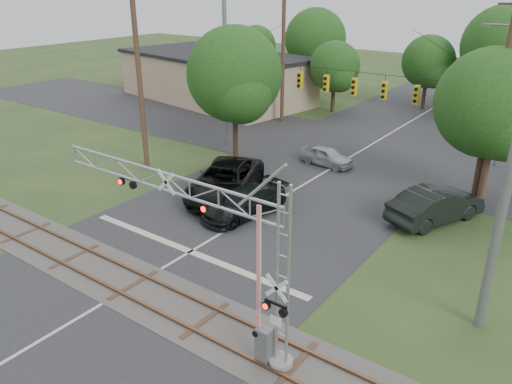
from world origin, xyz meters
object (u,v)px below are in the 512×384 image
Objects in this scene: traffic_signal_span at (352,85)px; pickup_black at (225,181)px; car_dark at (244,202)px; sedan_silver at (326,156)px; commercial_building at (215,77)px; crossing_gantry at (206,232)px; streetlight at (507,89)px.

pickup_black is at bearing -114.02° from traffic_signal_span.
pickup_black is 1.35× the size of car_dark.
traffic_signal_span is at bearing 93.64° from car_dark.
commercial_building is (-19.67, 11.46, 1.78)m from sedan_silver.
crossing_gantry is at bearing -158.68° from sedan_silver.
sedan_silver is at bearing 105.90° from crossing_gantry.
sedan_silver is 0.41× the size of streetlight.
traffic_signal_span is 2.76× the size of pickup_black.
crossing_gantry is 1.48× the size of pickup_black.
traffic_signal_span is at bearing 45.17° from pickup_black.
sedan_silver is at bearing 54.29° from pickup_black.
crossing_gantry is at bearing -40.59° from commercial_building.
traffic_signal_span is 10.31m from pickup_black.
crossing_gantry reaches higher than car_dark.
streetlight is at bearing 39.99° from traffic_signal_span.
streetlight is (11.58, 14.95, 4.30)m from pickup_black.
car_dark is at bearing -172.92° from sedan_silver.
crossing_gantry is 12.83m from pickup_black.
commercial_building is (-24.88, 29.76, -1.64)m from crossing_gantry.
sedan_silver is (-0.28, 9.74, -0.10)m from car_dark.
streetlight reaches higher than commercial_building.
car_dark is (2.49, -1.43, -0.22)m from pickup_black.
streetlight is at bearing 0.10° from commercial_building.
streetlight is (7.86, 6.59, -0.44)m from traffic_signal_span.
crossing_gantry reaches higher than commercial_building.
traffic_signal_span reaches higher than crossing_gantry.
traffic_signal_span is at bearing -82.34° from sedan_silver.
sedan_silver is at bearing 102.48° from car_dark.
crossing_gantry is at bearing -49.23° from car_dark.
commercial_building reaches higher than sedan_silver.
car_dark is at bearing -119.02° from streetlight.
pickup_black is 26.42m from commercial_building.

